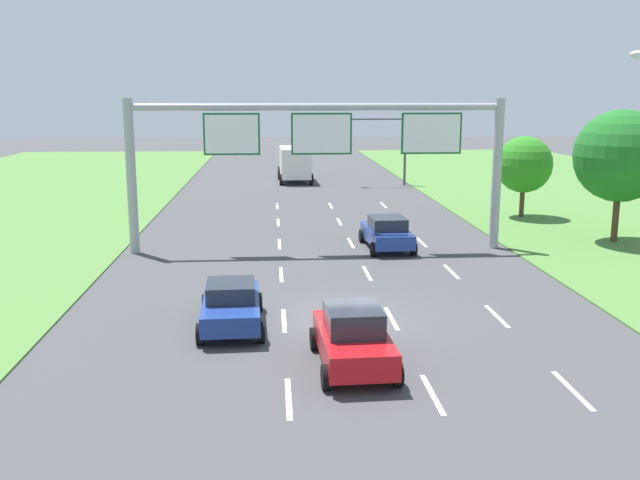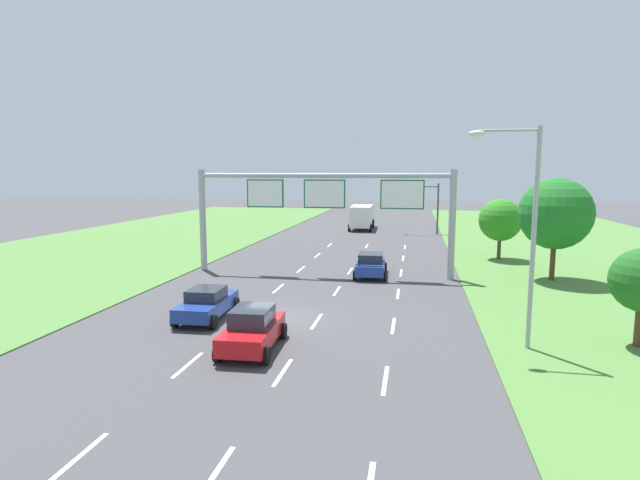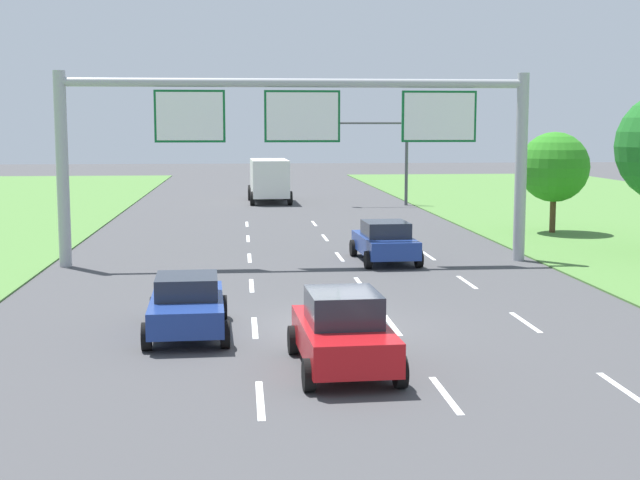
{
  "view_description": "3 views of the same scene",
  "coord_description": "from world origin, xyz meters",
  "px_view_note": "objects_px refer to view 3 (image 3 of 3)",
  "views": [
    {
      "loc": [
        -2.08,
        -21.99,
        7.15
      ],
      "look_at": [
        -0.19,
        5.72,
        1.47
      ],
      "focal_mm": 40.0,
      "sensor_mm": 36.0,
      "label": 1
    },
    {
      "loc": [
        6.07,
        -21.83,
        6.81
      ],
      "look_at": [
        -0.28,
        11.48,
        2.2
      ],
      "focal_mm": 28.0,
      "sensor_mm": 36.0,
      "label": 2
    },
    {
      "loc": [
        -2.07,
        -22.04,
        5.04
      ],
      "look_at": [
        0.43,
        5.87,
        1.46
      ],
      "focal_mm": 50.0,
      "sensor_mm": 36.0,
      "label": 3
    }
  ],
  "objects_px": {
    "car_near_red": "(187,304)",
    "traffic_light_mast": "(377,145)",
    "car_lead_silver": "(343,332)",
    "car_mid_lane": "(385,241)",
    "box_truck": "(268,178)",
    "roadside_tree_far": "(554,167)",
    "sign_gantry": "(302,130)"
  },
  "relations": [
    {
      "from": "car_lead_silver",
      "to": "roadside_tree_far",
      "type": "height_order",
      "value": "roadside_tree_far"
    },
    {
      "from": "car_mid_lane",
      "to": "traffic_light_mast",
      "type": "relative_size",
      "value": 0.77
    },
    {
      "from": "car_mid_lane",
      "to": "car_lead_silver",
      "type": "bearing_deg",
      "value": -104.93
    },
    {
      "from": "car_lead_silver",
      "to": "traffic_light_mast",
      "type": "xyz_separation_m",
      "value": [
        6.58,
        38.37,
        3.05
      ]
    },
    {
      "from": "car_lead_silver",
      "to": "box_truck",
      "type": "xyz_separation_m",
      "value": [
        -0.19,
        42.09,
        0.78
      ]
    },
    {
      "from": "box_truck",
      "to": "roadside_tree_far",
      "type": "bearing_deg",
      "value": -57.95
    },
    {
      "from": "car_near_red",
      "to": "car_mid_lane",
      "type": "xyz_separation_m",
      "value": [
        6.69,
        11.11,
        0.04
      ]
    },
    {
      "from": "box_truck",
      "to": "roadside_tree_far",
      "type": "xyz_separation_m",
      "value": [
        12.78,
        -19.41,
        1.55
      ]
    },
    {
      "from": "sign_gantry",
      "to": "roadside_tree_far",
      "type": "relative_size",
      "value": 3.6
    },
    {
      "from": "car_mid_lane",
      "to": "traffic_light_mast",
      "type": "bearing_deg",
      "value": 79.71
    },
    {
      "from": "car_lead_silver",
      "to": "car_mid_lane",
      "type": "height_order",
      "value": "car_lead_silver"
    },
    {
      "from": "box_truck",
      "to": "roadside_tree_far",
      "type": "relative_size",
      "value": 1.57
    },
    {
      "from": "car_mid_lane",
      "to": "roadside_tree_far",
      "type": "distance_m",
      "value": 12.51
    },
    {
      "from": "sign_gantry",
      "to": "roadside_tree_far",
      "type": "bearing_deg",
      "value": 33.17
    },
    {
      "from": "car_mid_lane",
      "to": "box_truck",
      "type": "xyz_separation_m",
      "value": [
        -3.47,
        27.42,
        0.82
      ]
    },
    {
      "from": "car_lead_silver",
      "to": "sign_gantry",
      "type": "distance_m",
      "value": 15.14
    },
    {
      "from": "car_lead_silver",
      "to": "car_mid_lane",
      "type": "xyz_separation_m",
      "value": [
        3.28,
        14.68,
        -0.04
      ]
    },
    {
      "from": "roadside_tree_far",
      "to": "box_truck",
      "type": "bearing_deg",
      "value": 123.37
    },
    {
      "from": "car_near_red",
      "to": "car_mid_lane",
      "type": "height_order",
      "value": "car_mid_lane"
    },
    {
      "from": "sign_gantry",
      "to": "car_near_red",
      "type": "bearing_deg",
      "value": -108.1
    },
    {
      "from": "box_truck",
      "to": "traffic_light_mast",
      "type": "xyz_separation_m",
      "value": [
        6.77,
        -3.72,
        2.28
      ]
    },
    {
      "from": "car_mid_lane",
      "to": "sign_gantry",
      "type": "height_order",
      "value": "sign_gantry"
    },
    {
      "from": "car_near_red",
      "to": "traffic_light_mast",
      "type": "relative_size",
      "value": 0.76
    },
    {
      "from": "car_mid_lane",
      "to": "sign_gantry",
      "type": "distance_m",
      "value": 5.17
    },
    {
      "from": "car_near_red",
      "to": "box_truck",
      "type": "height_order",
      "value": "box_truck"
    },
    {
      "from": "car_mid_lane",
      "to": "roadside_tree_far",
      "type": "relative_size",
      "value": 0.9
    },
    {
      "from": "car_near_red",
      "to": "traffic_light_mast",
      "type": "bearing_deg",
      "value": 71.94
    },
    {
      "from": "car_lead_silver",
      "to": "car_mid_lane",
      "type": "distance_m",
      "value": 15.04
    },
    {
      "from": "box_truck",
      "to": "sign_gantry",
      "type": "height_order",
      "value": "sign_gantry"
    },
    {
      "from": "car_lead_silver",
      "to": "sign_gantry",
      "type": "relative_size",
      "value": 0.23
    },
    {
      "from": "car_mid_lane",
      "to": "traffic_light_mast",
      "type": "height_order",
      "value": "traffic_light_mast"
    },
    {
      "from": "traffic_light_mast",
      "to": "roadside_tree_far",
      "type": "height_order",
      "value": "traffic_light_mast"
    }
  ]
}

